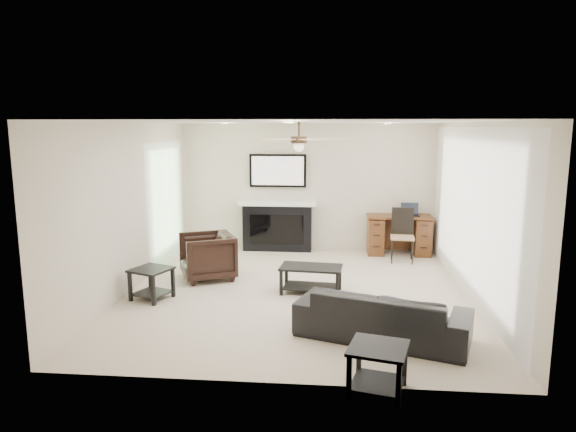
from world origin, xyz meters
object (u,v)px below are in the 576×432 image
Objects in this scene: armchair at (207,256)px; coffee_table at (311,279)px; fireplace_unit at (277,203)px; sofa at (382,315)px; desk at (399,235)px.

coffee_table is (1.70, -0.55, -0.17)m from armchair.
armchair is 2.28m from fireplace_unit.
sofa is at bearing -55.13° from coffee_table.
desk is (1.57, 2.47, 0.18)m from coffee_table.
sofa is 3.37m from armchair.
fireplace_unit reaches higher than desk.
desk reaches higher than coffee_table.
armchair is at bearing -149.60° from desk.
fireplace_unit is at bearing 177.79° from desk.
coffee_table is 2.93m from desk.
desk is (2.36, -0.09, -0.57)m from fireplace_unit.
coffee_table is at bearing 46.58° from armchair.
coffee_table is 0.47× the size of fireplace_unit.
armchair is at bearing -20.85° from sofa.
armchair is 0.91× the size of coffee_table.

